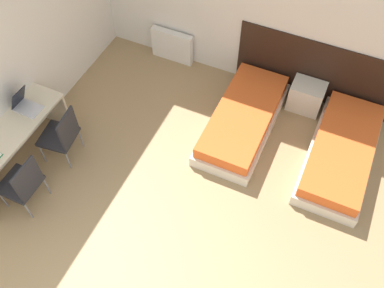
{
  "coord_description": "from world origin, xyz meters",
  "views": [
    {
      "loc": [
        1.4,
        -0.6,
        5.13
      ],
      "look_at": [
        0.0,
        2.47,
        0.55
      ],
      "focal_mm": 40.0,
      "sensor_mm": 36.0,
      "label": 1
    }
  ],
  "objects_px": {
    "nightstand": "(306,96)",
    "chair_near_laptop": "(62,134)",
    "bed_near_window": "(243,119)",
    "bed_near_door": "(341,153)",
    "laptop": "(25,105)",
    "chair_near_notebook": "(23,183)"
  },
  "relations": [
    {
      "from": "nightstand",
      "to": "chair_near_laptop",
      "type": "height_order",
      "value": "chair_near_laptop"
    },
    {
      "from": "bed_near_window",
      "to": "nightstand",
      "type": "distance_m",
      "value": 1.09
    },
    {
      "from": "bed_near_door",
      "to": "chair_near_laptop",
      "type": "distance_m",
      "value": 3.92
    },
    {
      "from": "bed_near_window",
      "to": "laptop",
      "type": "relative_size",
      "value": 5.37
    },
    {
      "from": "chair_near_laptop",
      "to": "laptop",
      "type": "relative_size",
      "value": 2.47
    },
    {
      "from": "bed_near_window",
      "to": "chair_near_notebook",
      "type": "xyz_separation_m",
      "value": [
        -2.11,
        -2.39,
        0.31
      ]
    },
    {
      "from": "chair_near_notebook",
      "to": "laptop",
      "type": "distance_m",
      "value": 1.08
    },
    {
      "from": "nightstand",
      "to": "chair_near_laptop",
      "type": "distance_m",
      "value": 3.7
    },
    {
      "from": "chair_near_notebook",
      "to": "laptop",
      "type": "bearing_deg",
      "value": 120.24
    },
    {
      "from": "bed_near_window",
      "to": "bed_near_door",
      "type": "bearing_deg",
      "value": 0.0
    },
    {
      "from": "chair_near_laptop",
      "to": "chair_near_notebook",
      "type": "bearing_deg",
      "value": -97.39
    },
    {
      "from": "bed_near_window",
      "to": "bed_near_door",
      "type": "height_order",
      "value": "same"
    },
    {
      "from": "bed_near_window",
      "to": "nightstand",
      "type": "relative_size",
      "value": 3.91
    },
    {
      "from": "nightstand",
      "to": "chair_near_notebook",
      "type": "relative_size",
      "value": 0.56
    },
    {
      "from": "chair_near_notebook",
      "to": "bed_near_door",
      "type": "bearing_deg",
      "value": 33.45
    },
    {
      "from": "bed_near_door",
      "to": "chair_near_laptop",
      "type": "xyz_separation_m",
      "value": [
        -3.59,
        -1.54,
        0.31
      ]
    },
    {
      "from": "nightstand",
      "to": "chair_near_laptop",
      "type": "relative_size",
      "value": 0.56
    },
    {
      "from": "chair_near_laptop",
      "to": "chair_near_notebook",
      "type": "distance_m",
      "value": 0.85
    },
    {
      "from": "bed_near_door",
      "to": "nightstand",
      "type": "height_order",
      "value": "nightstand"
    },
    {
      "from": "chair_near_notebook",
      "to": "laptop",
      "type": "height_order",
      "value": "laptop"
    },
    {
      "from": "chair_near_laptop",
      "to": "bed_near_door",
      "type": "bearing_deg",
      "value": 15.77
    },
    {
      "from": "bed_near_door",
      "to": "laptop",
      "type": "height_order",
      "value": "laptop"
    }
  ]
}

